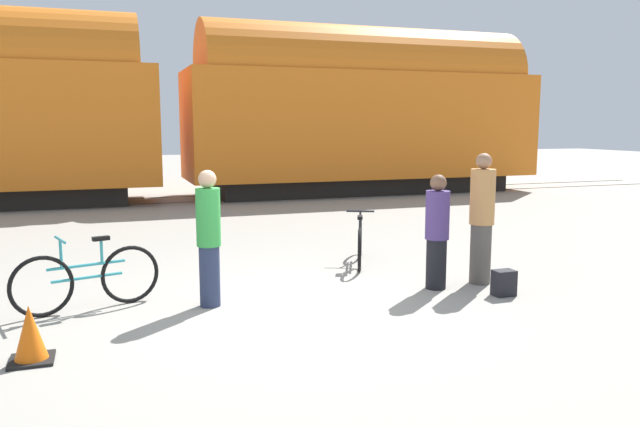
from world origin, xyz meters
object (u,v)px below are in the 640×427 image
object	(u,v)px
bicycle_black	(360,242)
backpack	(504,283)
freight_train	(170,106)
person_in_tan	(482,218)
person_in_purple	(437,232)
traffic_cone	(30,336)
person_in_green	(209,237)
bicycle_teal	(87,279)

from	to	relation	value
bicycle_black	backpack	xyz separation A→B (m)	(1.04, -2.38, -0.19)
freight_train	person_in_tan	size ratio (longest dim) A/B	12.79
person_in_tan	person_in_purple	bearing A→B (deg)	77.16
bicycle_black	backpack	bearing A→B (deg)	-66.31
bicycle_black	traffic_cone	world-z (taller)	bicycle_black
backpack	person_in_tan	bearing A→B (deg)	83.77
person_in_green	bicycle_black	bearing A→B (deg)	-177.67
person_in_tan	traffic_cone	xyz separation A→B (m)	(-5.69, -1.14, -0.67)
person_in_tan	person_in_green	size ratio (longest dim) A/B	1.09
bicycle_teal	bicycle_black	world-z (taller)	bicycle_teal
person_in_purple	person_in_green	distance (m)	3.06
freight_train	backpack	size ratio (longest dim) A/B	69.13
person_in_tan	backpack	xyz separation A→B (m)	(-0.07, -0.66, -0.76)
bicycle_black	person_in_tan	world-z (taller)	person_in_tan
bicycle_teal	backpack	size ratio (longest dim) A/B	5.05
person_in_tan	traffic_cone	bearing A→B (deg)	84.60
bicycle_teal	person_in_purple	bearing A→B (deg)	-6.53
bicycle_black	traffic_cone	size ratio (longest dim) A/B	2.93
bicycle_teal	backpack	world-z (taller)	bicycle_teal
freight_train	person_in_purple	distance (m)	11.89
bicycle_black	traffic_cone	distance (m)	5.39
bicycle_black	backpack	size ratio (longest dim) A/B	4.74
person_in_tan	freight_train	bearing A→B (deg)	-1.92
bicycle_black	person_in_tan	bearing A→B (deg)	-56.94
freight_train	bicycle_teal	distance (m)	11.45
traffic_cone	bicycle_teal	bearing A→B (deg)	73.11
traffic_cone	freight_train	bearing A→B (deg)	77.99
freight_train	bicycle_black	bearing A→B (deg)	-78.96
bicycle_teal	person_in_purple	distance (m)	4.52
freight_train	person_in_tan	xyz separation A→B (m)	(3.02, -11.45, -1.84)
bicycle_black	bicycle_teal	bearing A→B (deg)	-163.00
freight_train	traffic_cone	world-z (taller)	freight_train
person_in_tan	person_in_green	world-z (taller)	person_in_tan
person_in_tan	person_in_green	xyz separation A→B (m)	(-3.79, 0.14, -0.06)
person_in_green	bicycle_teal	bearing A→B (deg)	-41.27
bicycle_teal	person_in_tan	bearing A→B (deg)	-5.08
freight_train	traffic_cone	bearing A→B (deg)	-102.01
freight_train	person_in_tan	distance (m)	11.98
freight_train	person_in_green	size ratio (longest dim) A/B	13.94
person_in_purple	traffic_cone	size ratio (longest dim) A/B	2.85
person_in_tan	bicycle_teal	bearing A→B (deg)	68.24
bicycle_teal	person_in_purple	size ratio (longest dim) A/B	1.10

